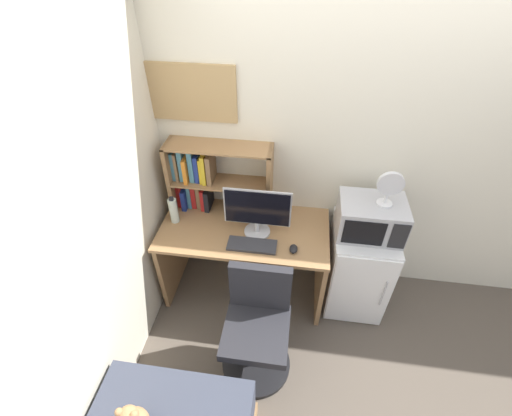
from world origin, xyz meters
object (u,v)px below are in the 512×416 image
hutch_bookshelf (205,176)px  keyboard (252,245)px  desk_chair (257,330)px  computer_mouse (294,249)px  wall_corkboard (187,93)px  mini_fridge (357,267)px  water_bottle (174,210)px  microwave (371,218)px  desk_fan (390,187)px  monitor (257,211)px

hutch_bookshelf → keyboard: (0.45, -0.42, -0.30)m
keyboard → desk_chair: (0.11, -0.47, -0.38)m
keyboard → desk_chair: bearing=-77.1°
computer_mouse → wall_corkboard: (-0.85, 0.52, 0.93)m
mini_fridge → desk_chair: size_ratio=0.90×
water_bottle → microwave: 1.52m
computer_mouse → desk_fan: bearing=20.2°
desk_fan → keyboard: bearing=-166.4°
water_bottle → desk_fan: bearing=1.0°
keyboard → mini_fridge: (0.86, 0.23, -0.36)m
keyboard → water_bottle: bearing=163.6°
monitor → microwave: size_ratio=1.05×
monitor → wall_corkboard: size_ratio=0.71×
keyboard → microwave: 0.91m
monitor → computer_mouse: (0.29, -0.16, -0.20)m
monitor → wall_corkboard: (-0.56, 0.36, 0.73)m
mini_fridge → desk_fan: size_ratio=2.97×
mini_fridge → keyboard: bearing=-165.2°
hutch_bookshelf → wall_corkboard: bearing=134.3°
keyboard → desk_fan: desk_fan is taller
computer_mouse → desk_fan: size_ratio=0.33×
desk_chair → keyboard: bearing=102.9°
desk_fan → desk_chair: bearing=-140.0°
monitor → desk_fan: desk_fan is taller
water_bottle → wall_corkboard: 0.91m
computer_mouse → mini_fridge: size_ratio=0.11×
hutch_bookshelf → keyboard: bearing=-43.2°
keyboard → desk_chair: 0.61m
hutch_bookshelf → water_bottle: (-0.22, -0.22, -0.20)m
keyboard → water_bottle: water_bottle is taller
wall_corkboard → hutch_bookshelf: bearing=-45.7°
monitor → desk_fan: bearing=4.1°
keyboard → desk_chair: size_ratio=0.41×
mini_fridge → hutch_bookshelf: bearing=171.6°
keyboard → wall_corkboard: size_ratio=0.52×
mini_fridge → desk_chair: bearing=-137.5°
water_bottle → mini_fridge: bearing=1.2°
hutch_bookshelf → computer_mouse: bearing=-29.0°
microwave → mini_fridge: bearing=-90.3°
hutch_bookshelf → water_bottle: size_ratio=3.42×
mini_fridge → microwave: bearing=89.7°
desk_chair → wall_corkboard: wall_corkboard is taller
hutch_bookshelf → computer_mouse: size_ratio=8.99×
computer_mouse → mini_fridge: 0.70m
water_bottle → mini_fridge: (1.52, 0.03, -0.47)m
monitor → microwave: bearing=4.8°
hutch_bookshelf → desk_fan: desk_fan is taller
hutch_bookshelf → keyboard: size_ratio=2.21×
monitor → keyboard: 0.26m
computer_mouse → wall_corkboard: 1.37m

